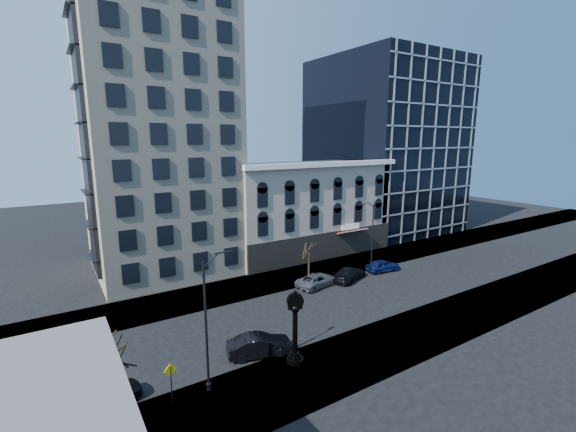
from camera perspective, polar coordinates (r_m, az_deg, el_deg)
ground at (r=35.04m, az=0.74°, el=-14.41°), size 160.00×160.00×0.00m
sidewalk_far at (r=41.39m, az=-5.39°, el=-10.20°), size 160.00×6.00×0.12m
sidewalk_near at (r=29.43m, az=9.79°, el=-19.84°), size 160.00×6.00×0.12m
cream_tower at (r=46.86m, az=-19.16°, el=15.75°), size 15.90×15.40×42.50m
victorian_row at (r=52.26m, az=2.32°, el=1.16°), size 22.60×11.19×12.50m
glass_office at (r=68.31m, az=14.08°, el=9.98°), size 20.00×20.15×28.00m
street_clock at (r=27.18m, az=1.05°, el=-16.57°), size 1.19×1.19×5.26m
street_lamp_near at (r=23.64m, az=-11.03°, el=-10.10°), size 2.19×0.83×8.67m
street_lamp_far at (r=46.33m, az=12.05°, el=-0.16°), size 2.08×0.46×8.04m
bare_tree_near at (r=21.86m, az=-25.48°, el=-17.90°), size 3.72×3.72×6.38m
bare_tree_far at (r=42.22m, az=3.14°, el=-4.64°), size 2.70×2.70×4.64m
warning_sign at (r=24.94m, az=-16.97°, el=-21.70°), size 0.80×0.14×2.47m
car_near_a at (r=26.58m, az=-25.67°, el=-22.95°), size 4.47×2.48×1.44m
car_near_b at (r=29.02m, az=-4.19°, el=-18.56°), size 4.93×2.87×1.54m
car_far_a at (r=41.01m, az=4.31°, el=-9.45°), size 5.29×3.23×1.37m
car_far_b at (r=43.15m, az=9.06°, el=-8.45°), size 5.35×3.68×1.44m
car_far_c at (r=46.61m, az=13.88°, el=-7.14°), size 4.34×2.15×1.42m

